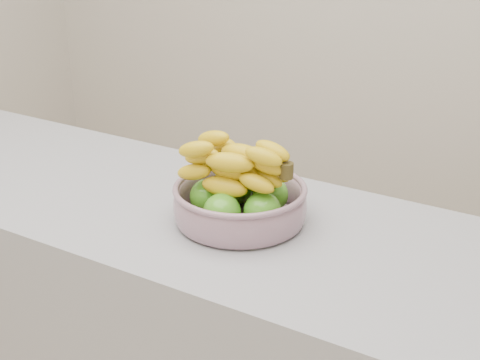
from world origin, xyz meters
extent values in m
cube|color=gray|center=(0.00, 0.28, 0.45)|extent=(2.00, 0.60, 0.90)
cylinder|color=#939EB1|center=(0.23, 0.28, 0.91)|extent=(0.25, 0.25, 0.01)
torus|color=#939EB1|center=(0.23, 0.28, 0.98)|extent=(0.29, 0.29, 0.01)
sphere|color=#43961A|center=(0.23, 0.21, 0.95)|extent=(0.08, 0.08, 0.08)
sphere|color=#43961A|center=(0.30, 0.26, 0.95)|extent=(0.08, 0.08, 0.08)
sphere|color=#43961A|center=(0.27, 0.34, 0.95)|extent=(0.08, 0.08, 0.08)
sphere|color=#43961A|center=(0.19, 0.34, 0.95)|extent=(0.08, 0.08, 0.08)
sphere|color=#43961A|center=(0.16, 0.26, 0.95)|extent=(0.08, 0.08, 0.08)
ellipsoid|color=yellow|center=(0.22, 0.24, 1.00)|extent=(0.19, 0.06, 0.04)
ellipsoid|color=yellow|center=(0.22, 0.28, 1.00)|extent=(0.19, 0.04, 0.04)
ellipsoid|color=yellow|center=(0.22, 0.33, 1.00)|extent=(0.19, 0.07, 0.04)
ellipsoid|color=yellow|center=(0.23, 0.26, 1.03)|extent=(0.19, 0.08, 0.04)
ellipsoid|color=yellow|center=(0.23, 0.31, 1.03)|extent=(0.19, 0.08, 0.04)
ellipsoid|color=yellow|center=(0.24, 0.28, 1.06)|extent=(0.19, 0.04, 0.04)
ellipsoid|color=yellow|center=(0.23, 0.23, 1.06)|extent=(0.19, 0.09, 0.04)
cylinder|color=#3D3213|center=(0.34, 0.28, 1.05)|extent=(0.03, 0.03, 0.03)
camera|label=1|loc=(0.92, -0.86, 1.57)|focal=50.00mm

